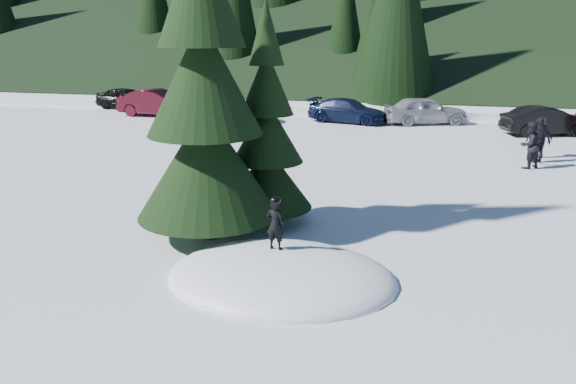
% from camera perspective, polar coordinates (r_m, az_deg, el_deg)
% --- Properties ---
extents(ground, '(200.00, 200.00, 0.00)m').
position_cam_1_polar(ground, '(10.96, -0.68, -8.80)').
color(ground, white).
rests_on(ground, ground).
extents(snow_mound, '(4.48, 3.52, 0.96)m').
position_cam_1_polar(snow_mound, '(10.96, -0.68, -8.80)').
color(snow_mound, white).
rests_on(snow_mound, ground).
extents(spruce_tall, '(3.20, 3.20, 8.60)m').
position_cam_1_polar(spruce_tall, '(12.44, -8.53, 9.91)').
color(spruce_tall, black).
rests_on(spruce_tall, ground).
extents(spruce_short, '(2.20, 2.20, 5.37)m').
position_cam_1_polar(spruce_short, '(13.59, -2.13, 5.38)').
color(spruce_short, black).
rests_on(spruce_short, ground).
extents(child_skier, '(0.39, 0.28, 1.00)m').
position_cam_1_polar(child_skier, '(10.93, -1.30, -3.32)').
color(child_skier, black).
rests_on(child_skier, snow_mound).
extents(adult_0, '(1.02, 0.99, 1.65)m').
position_cam_1_polar(adult_0, '(21.27, 23.32, 4.40)').
color(adult_0, black).
rests_on(adult_0, ground).
extents(adult_1, '(1.04, 0.67, 1.65)m').
position_cam_1_polar(adult_1, '(22.38, 24.15, 4.83)').
color(adult_1, black).
rests_on(adult_1, ground).
extents(adult_2, '(1.13, 0.95, 1.51)m').
position_cam_1_polar(adult_2, '(23.29, 24.24, 5.02)').
color(adult_2, black).
rests_on(adult_2, ground).
extents(car_0, '(4.15, 2.27, 1.34)m').
position_cam_1_polar(car_0, '(36.82, -16.12, 9.14)').
color(car_0, black).
rests_on(car_0, ground).
extents(car_1, '(4.61, 1.76, 1.50)m').
position_cam_1_polar(car_1, '(33.12, -13.04, 8.81)').
color(car_1, '#390A13').
rests_on(car_1, ground).
extents(car_2, '(5.37, 3.78, 1.36)m').
position_cam_1_polar(car_2, '(30.07, -6.11, 8.32)').
color(car_2, '#474A4E').
rests_on(car_2, ground).
extents(car_3, '(4.58, 2.72, 1.25)m').
position_cam_1_polar(car_3, '(30.11, 6.11, 8.22)').
color(car_3, black).
rests_on(car_3, ground).
extents(car_4, '(4.55, 3.09, 1.44)m').
position_cam_1_polar(car_4, '(30.23, 13.75, 8.07)').
color(car_4, '#919399').
rests_on(car_4, ground).
extents(car_5, '(4.27, 2.56, 1.33)m').
position_cam_1_polar(car_5, '(28.73, 24.82, 6.57)').
color(car_5, black).
rests_on(car_5, ground).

